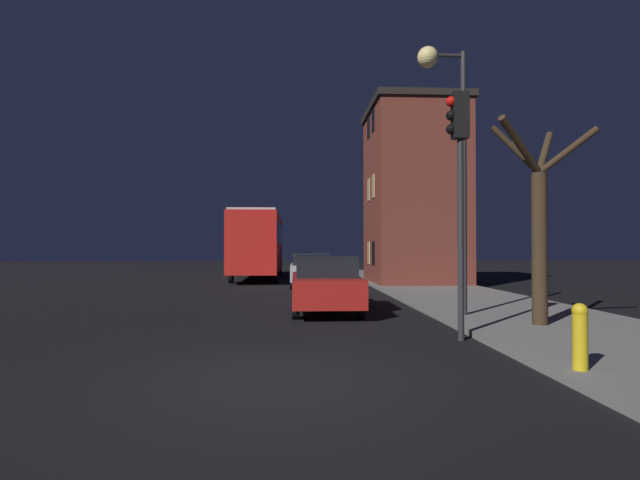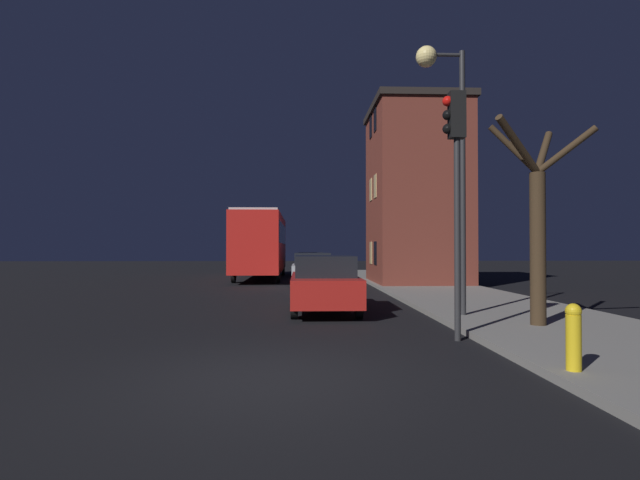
{
  "view_description": "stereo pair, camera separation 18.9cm",
  "coord_description": "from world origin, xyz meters",
  "px_view_note": "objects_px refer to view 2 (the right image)",
  "views": [
    {
      "loc": [
        0.26,
        -6.95,
        1.79
      ],
      "look_at": [
        1.08,
        8.85,
        2.03
      ],
      "focal_mm": 28.0,
      "sensor_mm": 36.0,
      "label": 1
    },
    {
      "loc": [
        0.45,
        -6.95,
        1.79
      ],
      "look_at": [
        1.08,
        8.85,
        2.03
      ],
      "focal_mm": 28.0,
      "sensor_mm": 36.0,
      "label": 2
    }
  ],
  "objects_px": {
    "car_near_lane": "(324,283)",
    "fire_hydrant": "(574,335)",
    "bare_tree": "(536,218)",
    "bus": "(262,241)",
    "car_mid_lane": "(312,269)",
    "car_far_lane": "(310,263)",
    "traffic_light": "(455,163)",
    "streetlamp": "(444,115)"
  },
  "relations": [
    {
      "from": "car_near_lane",
      "to": "fire_hydrant",
      "type": "bearing_deg",
      "value": -67.69
    },
    {
      "from": "bare_tree",
      "to": "bus",
      "type": "xyz_separation_m",
      "value": [
        -7.34,
        18.51,
        -0.24
      ]
    },
    {
      "from": "car_mid_lane",
      "to": "car_far_lane",
      "type": "distance_m",
      "value": 9.36
    },
    {
      "from": "traffic_light",
      "to": "fire_hydrant",
      "type": "height_order",
      "value": "traffic_light"
    },
    {
      "from": "streetlamp",
      "to": "traffic_light",
      "type": "xyz_separation_m",
      "value": [
        -0.56,
        -2.68,
        -1.66
      ]
    },
    {
      "from": "fire_hydrant",
      "to": "car_near_lane",
      "type": "bearing_deg",
      "value": 112.31
    },
    {
      "from": "fire_hydrant",
      "to": "bus",
      "type": "bearing_deg",
      "value": 104.82
    },
    {
      "from": "traffic_light",
      "to": "car_far_lane",
      "type": "relative_size",
      "value": 1.01
    },
    {
      "from": "car_far_lane",
      "to": "car_mid_lane",
      "type": "bearing_deg",
      "value": -90.73
    },
    {
      "from": "bus",
      "to": "car_near_lane",
      "type": "relative_size",
      "value": 2.42
    },
    {
      "from": "car_mid_lane",
      "to": "fire_hydrant",
      "type": "xyz_separation_m",
      "value": [
        3.15,
        -16.19,
        -0.2
      ]
    },
    {
      "from": "bare_tree",
      "to": "bus",
      "type": "height_order",
      "value": "bare_tree"
    },
    {
      "from": "car_near_lane",
      "to": "car_far_lane",
      "type": "bearing_deg",
      "value": 90.02
    },
    {
      "from": "streetlamp",
      "to": "fire_hydrant",
      "type": "relative_size",
      "value": 7.36
    },
    {
      "from": "car_mid_lane",
      "to": "bus",
      "type": "bearing_deg",
      "value": 114.04
    },
    {
      "from": "bare_tree",
      "to": "car_near_lane",
      "type": "distance_m",
      "value": 5.84
    },
    {
      "from": "car_mid_lane",
      "to": "car_far_lane",
      "type": "relative_size",
      "value": 0.86
    },
    {
      "from": "car_far_lane",
      "to": "streetlamp",
      "type": "bearing_deg",
      "value": -81.74
    },
    {
      "from": "bare_tree",
      "to": "car_far_lane",
      "type": "height_order",
      "value": "bare_tree"
    },
    {
      "from": "traffic_light",
      "to": "bare_tree",
      "type": "height_order",
      "value": "traffic_light"
    },
    {
      "from": "streetlamp",
      "to": "car_mid_lane",
      "type": "relative_size",
      "value": 1.62
    },
    {
      "from": "car_near_lane",
      "to": "traffic_light",
      "type": "bearing_deg",
      "value": -62.46
    },
    {
      "from": "bare_tree",
      "to": "car_mid_lane",
      "type": "relative_size",
      "value": 1.07
    },
    {
      "from": "bare_tree",
      "to": "car_near_lane",
      "type": "height_order",
      "value": "bare_tree"
    },
    {
      "from": "car_near_lane",
      "to": "car_far_lane",
      "type": "relative_size",
      "value": 0.96
    },
    {
      "from": "car_mid_lane",
      "to": "streetlamp",
      "type": "bearing_deg",
      "value": -74.13
    },
    {
      "from": "streetlamp",
      "to": "car_far_lane",
      "type": "relative_size",
      "value": 1.4
    },
    {
      "from": "bus",
      "to": "car_far_lane",
      "type": "xyz_separation_m",
      "value": [
        2.91,
        3.11,
        -1.42
      ]
    },
    {
      "from": "car_near_lane",
      "to": "car_mid_lane",
      "type": "xyz_separation_m",
      "value": [
        -0.13,
        8.82,
        0.01
      ]
    },
    {
      "from": "car_mid_lane",
      "to": "bare_tree",
      "type": "bearing_deg",
      "value": -69.64
    },
    {
      "from": "traffic_light",
      "to": "car_near_lane",
      "type": "distance_m",
      "value": 5.69
    },
    {
      "from": "car_far_lane",
      "to": "car_near_lane",
      "type": "bearing_deg",
      "value": -89.98
    },
    {
      "from": "streetlamp",
      "to": "fire_hydrant",
      "type": "xyz_separation_m",
      "value": [
        0.13,
        -5.58,
        -4.47
      ]
    },
    {
      "from": "bus",
      "to": "car_near_lane",
      "type": "bearing_deg",
      "value": -79.06
    },
    {
      "from": "car_far_lane",
      "to": "traffic_light",
      "type": "bearing_deg",
      "value": -84.1
    },
    {
      "from": "bus",
      "to": "traffic_light",
      "type": "bearing_deg",
      "value": -74.97
    },
    {
      "from": "car_mid_lane",
      "to": "fire_hydrant",
      "type": "height_order",
      "value": "car_mid_lane"
    },
    {
      "from": "fire_hydrant",
      "to": "car_mid_lane",
      "type": "bearing_deg",
      "value": 101.01
    },
    {
      "from": "streetlamp",
      "to": "bare_tree",
      "type": "height_order",
      "value": "streetlamp"
    },
    {
      "from": "bus",
      "to": "bare_tree",
      "type": "bearing_deg",
      "value": -68.37
    },
    {
      "from": "car_near_lane",
      "to": "car_far_lane",
      "type": "height_order",
      "value": "car_near_lane"
    },
    {
      "from": "traffic_light",
      "to": "bare_tree",
      "type": "distance_m",
      "value": 2.53
    }
  ]
}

